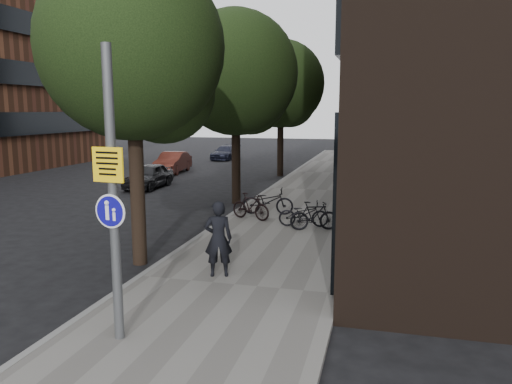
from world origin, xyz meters
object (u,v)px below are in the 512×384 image
(pedestrian, at_px, (218,239))
(parked_bike_facade_near, at_px, (304,214))
(parked_car_near, at_px, (149,176))
(signpost, at_px, (113,196))

(pedestrian, bearing_deg, parked_bike_facade_near, -119.85)
(pedestrian, relative_size, parked_car_near, 0.48)
(pedestrian, distance_m, parked_bike_facade_near, 5.41)
(parked_car_near, bearing_deg, signpost, -66.05)
(pedestrian, relative_size, parked_bike_facade_near, 1.08)
(signpost, height_order, parked_bike_facade_near, signpost)
(signpost, xyz_separation_m, parked_bike_facade_near, (1.70, 8.65, -1.97))
(pedestrian, distance_m, parked_car_near, 14.32)
(signpost, bearing_deg, parked_car_near, 120.58)
(pedestrian, height_order, parked_car_near, pedestrian)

